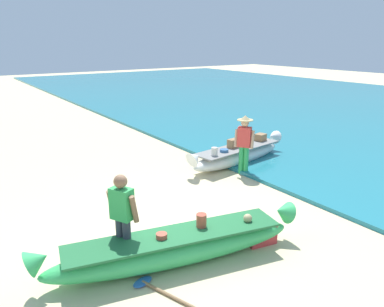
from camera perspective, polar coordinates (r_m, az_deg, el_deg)
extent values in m
plane|color=beige|center=(7.62, -3.57, -11.92)|extent=(80.00, 80.00, 0.00)
cube|color=teal|center=(23.60, 19.35, 7.04)|extent=(24.00, 56.00, 0.10)
ellipsoid|color=#38B760|center=(6.56, -2.49, -14.33)|extent=(4.42, 1.59, 0.53)
cone|color=#38B760|center=(6.13, -22.33, -14.70)|extent=(0.48, 0.49, 0.49)
cone|color=#38B760|center=(7.32, 13.59, -8.55)|extent=(0.48, 0.49, 0.49)
cube|color=#1E6435|center=(6.43, -2.52, -12.30)|extent=(3.74, 1.46, 0.04)
sphere|color=tan|center=(6.88, 8.44, -9.68)|extent=(0.16, 0.16, 0.16)
cylinder|color=#B74C38|center=(6.61, 1.43, -10.19)|extent=(0.18, 0.18, 0.25)
cylinder|color=#B74C38|center=(6.31, -4.64, -12.41)|extent=(0.19, 0.19, 0.10)
ellipsoid|color=white|center=(11.62, 6.95, -0.35)|extent=(3.73, 1.24, 0.52)
cone|color=white|center=(10.30, 0.46, -0.66)|extent=(0.48, 0.51, 0.52)
cone|color=white|center=(12.89, 12.23, 2.53)|extent=(0.48, 0.51, 0.52)
cube|color=gray|center=(11.54, 6.99, 0.88)|extent=(3.15, 1.18, 0.04)
cube|color=#9E754C|center=(12.38, 10.35, 2.40)|extent=(0.39, 0.35, 0.24)
sphere|color=tan|center=(11.90, 8.25, 1.79)|extent=(0.19, 0.19, 0.19)
cube|color=#9E754C|center=(11.43, 6.21, 1.48)|extent=(0.34, 0.26, 0.28)
cylinder|color=#386699|center=(10.99, 4.89, 0.40)|extent=(0.25, 0.25, 0.10)
cylinder|color=silver|center=(10.60, 3.43, 0.26)|extent=(0.18, 0.18, 0.26)
cylinder|color=green|center=(10.72, 8.18, -1.07)|extent=(0.14, 0.14, 0.80)
cylinder|color=green|center=(10.75, 7.46, -0.99)|extent=(0.14, 0.14, 0.80)
cube|color=#DB3D38|center=(10.55, 7.96, 2.50)|extent=(0.39, 0.42, 0.56)
cylinder|color=tan|center=(10.50, 9.15, 2.09)|extent=(0.21, 0.18, 0.51)
cylinder|color=tan|center=(10.60, 6.72, 2.33)|extent=(0.21, 0.18, 0.51)
sphere|color=tan|center=(10.46, 8.05, 4.63)|extent=(0.22, 0.22, 0.22)
cylinder|color=tan|center=(10.44, 8.07, 5.06)|extent=(0.44, 0.44, 0.02)
cone|color=tan|center=(10.43, 8.09, 5.44)|extent=(0.26, 0.26, 0.12)
cylinder|color=#333842|center=(6.54, -10.76, -12.98)|extent=(0.14, 0.14, 0.88)
cylinder|color=#333842|center=(6.46, -9.78, -13.33)|extent=(0.14, 0.14, 0.88)
cube|color=green|center=(6.19, -10.61, -7.50)|extent=(0.36, 0.42, 0.53)
cylinder|color=brown|center=(6.36, -12.08, -7.39)|extent=(0.21, 0.16, 0.48)
cylinder|color=brown|center=(6.09, -8.78, -8.34)|extent=(0.21, 0.16, 0.48)
sphere|color=brown|center=(6.04, -10.81, -4.17)|extent=(0.22, 0.22, 0.22)
cube|color=#C63838|center=(7.30, 10.33, -11.86)|extent=(0.59, 0.41, 0.38)
cylinder|color=#8E6B47|center=(5.86, -1.75, -21.45)|extent=(0.54, 1.45, 0.05)
ellipsoid|color=#2D60B7|center=(6.27, -7.51, -18.72)|extent=(0.41, 0.31, 0.03)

